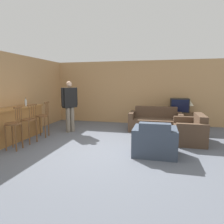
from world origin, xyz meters
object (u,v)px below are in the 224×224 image
at_px(loveseat_right, 190,131).
at_px(tv_unit, 179,120).
at_px(bar_chair_far, 43,118).
at_px(bottle, 26,102).
at_px(bar_chair_mid, 29,122).
at_px(table_lamp, 190,103).
at_px(book_on_table, 153,127).
at_px(couch_far, 155,122).
at_px(tv, 179,105).
at_px(person_by_window, 70,104).
at_px(bar_chair_near, 14,127).
at_px(armchair_near, 155,142).
at_px(coffee_table, 151,129).

distance_m(loveseat_right, tv_unit, 1.98).
relative_size(bar_chair_far, loveseat_right, 0.84).
bearing_deg(bottle, loveseat_right, 5.96).
height_order(bar_chair_far, tv_unit, bar_chair_far).
bearing_deg(bar_chair_far, bar_chair_mid, -89.99).
xyz_separation_m(tv_unit, table_lamp, (0.37, 0.00, 0.64)).
bearing_deg(book_on_table, couch_far, 89.07).
bearing_deg(bar_chair_mid, bar_chair_far, 90.01).
bearing_deg(tv, bar_chair_mid, -143.53).
bearing_deg(bar_chair_mid, person_by_window, 69.62).
distance_m(tv_unit, table_lamp, 0.74).
bearing_deg(person_by_window, bar_chair_near, -104.80).
distance_m(tv, bottle, 5.48).
distance_m(bar_chair_near, book_on_table, 3.80).
relative_size(bar_chair_near, book_on_table, 4.77).
xyz_separation_m(bar_chair_mid, tv, (4.29, 3.17, 0.26)).
xyz_separation_m(armchair_near, tv, (0.81, 3.32, 0.55)).
height_order(bar_chair_far, couch_far, bar_chair_far).
relative_size(armchair_near, loveseat_right, 0.76).
xyz_separation_m(bottle, table_lamp, (5.24, 2.50, -0.16)).
bearing_deg(couch_far, tv_unit, 43.25).
distance_m(bar_chair_far, loveseat_right, 4.49).
height_order(bar_chair_mid, book_on_table, bar_chair_mid).
bearing_deg(armchair_near, loveseat_right, 54.39).
bearing_deg(bar_chair_mid, bar_chair_near, -89.99).
height_order(armchair_near, tv, tv).
bearing_deg(tv_unit, tv, -90.00).
bearing_deg(person_by_window, tv_unit, 24.38).
distance_m(armchair_near, coffee_table, 1.19).
height_order(tv, table_lamp, tv).
xyz_separation_m(coffee_table, person_by_window, (-2.79, 0.44, 0.64)).
distance_m(coffee_table, book_on_table, 0.11).
xyz_separation_m(bar_chair_far, bottle, (-0.58, 0.01, 0.50)).
xyz_separation_m(loveseat_right, bottle, (-5.03, -0.53, 0.79)).
distance_m(bar_chair_far, coffee_table, 3.37).
distance_m(bar_chair_near, bottle, 1.49).
bearing_deg(bottle, couch_far, 22.76).
bearing_deg(bar_chair_mid, tv_unit, 36.50).
relative_size(armchair_near, tv_unit, 0.95).
xyz_separation_m(bar_chair_far, person_by_window, (0.55, 0.81, 0.40)).
height_order(armchair_near, person_by_window, person_by_window).
bearing_deg(loveseat_right, book_on_table, -172.80).
bearing_deg(bar_chair_mid, table_lamp, 34.27).
height_order(bar_chair_mid, person_by_window, person_by_window).
height_order(couch_far, coffee_table, couch_far).
xyz_separation_m(tv, table_lamp, (0.37, 0.00, 0.08)).
distance_m(couch_far, armchair_near, 2.51).
xyz_separation_m(bar_chair_near, bottle, (-0.58, 1.28, 0.50)).
bearing_deg(tv_unit, coffee_table, -114.06).
height_order(loveseat_right, bottle, bottle).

